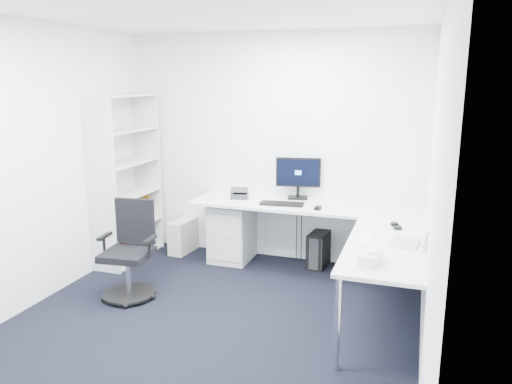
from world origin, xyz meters
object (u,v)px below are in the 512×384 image
(bookshelf, at_px, (126,179))
(task_chair, at_px, (127,252))
(monitor, at_px, (298,178))
(laptop, at_px, (406,231))
(l_desk, at_px, (302,247))

(bookshelf, height_order, task_chair, bookshelf)
(bookshelf, bearing_deg, monitor, 15.17)
(monitor, relative_size, laptop, 1.63)
(task_chair, relative_size, monitor, 1.87)
(l_desk, relative_size, task_chair, 2.75)
(monitor, bearing_deg, l_desk, -82.21)
(l_desk, height_order, laptop, laptop)
(l_desk, relative_size, laptop, 8.40)
(l_desk, xyz_separation_m, task_chair, (-1.55, -0.94, 0.10))
(bookshelf, distance_m, laptop, 3.34)
(task_chair, distance_m, monitor, 2.12)
(bookshelf, bearing_deg, l_desk, -1.32)
(monitor, bearing_deg, task_chair, -142.17)
(task_chair, bearing_deg, bookshelf, 116.02)
(task_chair, xyz_separation_m, monitor, (1.36, 1.53, 0.55))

